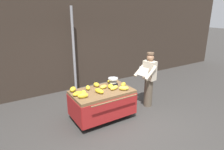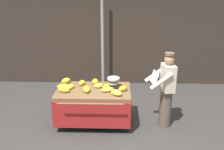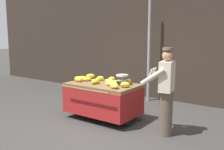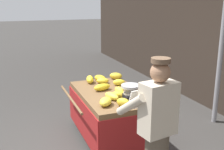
{
  "view_description": "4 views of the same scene",
  "coord_description": "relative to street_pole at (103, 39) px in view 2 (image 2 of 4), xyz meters",
  "views": [
    {
      "loc": [
        -2.73,
        -3.84,
        2.92
      ],
      "look_at": [
        -0.05,
        0.47,
        1.23
      ],
      "focal_mm": 31.75,
      "sensor_mm": 36.0,
      "label": 1
    },
    {
      "loc": [
        0.21,
        -4.48,
        3.01
      ],
      "look_at": [
        0.06,
        0.57,
        1.16
      ],
      "focal_mm": 39.18,
      "sensor_mm": 36.0,
      "label": 2
    },
    {
      "loc": [
        3.19,
        -4.08,
        1.95
      ],
      "look_at": [
        -0.08,
        0.48,
        1.07
      ],
      "focal_mm": 40.83,
      "sensor_mm": 36.0,
      "label": 3
    },
    {
      "loc": [
        3.61,
        -1.05,
        2.27
      ],
      "look_at": [
        -0.24,
        0.46,
        1.15
      ],
      "focal_mm": 44.47,
      "sensor_mm": 36.0,
      "label": 4
    }
  ],
  "objects": [
    {
      "name": "banana_bunch_11",
      "position": [
        -0.7,
        -2.27,
        -0.62
      ],
      "size": [
        0.29,
        0.19,
        0.13
      ],
      "primitive_type": "ellipsoid",
      "rotation": [
        0.0,
        0.0,
        1.33
      ],
      "color": "yellow",
      "rests_on": "banana_cart"
    },
    {
      "name": "banana_cart",
      "position": [
        -0.07,
        -2.11,
        -0.91
      ],
      "size": [
        1.66,
        1.18,
        0.84
      ],
      "color": "brown",
      "rests_on": "ground"
    },
    {
      "name": "weighing_scale",
      "position": [
        0.37,
        -1.97,
        -0.56
      ],
      "size": [
        0.28,
        0.28,
        0.24
      ],
      "color": "black",
      "rests_on": "banana_cart"
    },
    {
      "name": "banana_bunch_0",
      "position": [
        0.03,
        -2.01,
        -0.63
      ],
      "size": [
        0.22,
        0.14,
        0.11
      ],
      "primitive_type": "ellipsoid",
      "rotation": [
        0.0,
        0.0,
        1.7
      ],
      "color": "yellow",
      "rests_on": "banana_cart"
    },
    {
      "name": "banana_bunch_2",
      "position": [
        0.58,
        -2.18,
        -0.62
      ],
      "size": [
        0.24,
        0.21,
        0.13
      ],
      "primitive_type": "ellipsoid",
      "rotation": [
        0.0,
        0.0,
        2.16
      ],
      "color": "gold",
      "rests_on": "banana_cart"
    },
    {
      "name": "banana_bunch_3",
      "position": [
        -0.6,
        -2.07,
        -0.64
      ],
      "size": [
        0.21,
        0.25,
        0.1
      ],
      "primitive_type": "ellipsoid",
      "rotation": [
        0.0,
        0.0,
        2.79
      ],
      "color": "yellow",
      "rests_on": "banana_cart"
    },
    {
      "name": "banana_bunch_4",
      "position": [
        0.25,
        -2.22,
        -0.63
      ],
      "size": [
        0.3,
        0.2,
        0.11
      ],
      "primitive_type": "ellipsoid",
      "rotation": [
        0.0,
        0.0,
        1.88
      ],
      "color": "yellow",
      "rests_on": "banana_cart"
    },
    {
      "name": "street_pole",
      "position": [
        0.0,
        0.0,
        0.0
      ],
      "size": [
        0.09,
        0.09,
        3.04
      ],
      "primitive_type": "cylinder",
      "color": "gray",
      "rests_on": "ground"
    },
    {
      "name": "banana_bunch_8",
      "position": [
        -0.76,
        -1.75,
        -0.62
      ],
      "size": [
        0.27,
        0.28,
        0.12
      ],
      "primitive_type": "ellipsoid",
      "rotation": [
        0.0,
        0.0,
        2.51
      ],
      "color": "gold",
      "rests_on": "banana_cart"
    },
    {
      "name": "ground_plane",
      "position": [
        0.28,
        -2.6,
        -1.52
      ],
      "size": [
        60.0,
        60.0,
        0.0
      ],
      "primitive_type": "plane",
      "color": "#383533"
    },
    {
      "name": "banana_bunch_6",
      "position": [
        -0.06,
        -1.77,
        -0.62
      ],
      "size": [
        0.16,
        0.22,
        0.12
      ],
      "primitive_type": "ellipsoid",
      "rotation": [
        0.0,
        0.0,
        0.05
      ],
      "color": "gold",
      "rests_on": "banana_cart"
    },
    {
      "name": "banana_bunch_1",
      "position": [
        -0.36,
        -1.85,
        -0.63
      ],
      "size": [
        0.18,
        0.23,
        0.11
      ],
      "primitive_type": "ellipsoid",
      "rotation": [
        0.0,
        0.0,
        2.78
      ],
      "color": "yellow",
      "rests_on": "banana_cart"
    },
    {
      "name": "banana_bunch_12",
      "position": [
        -0.75,
        -2.06,
        -0.63
      ],
      "size": [
        0.31,
        0.23,
        0.11
      ],
      "primitive_type": "ellipsoid",
      "rotation": [
        0.0,
        0.0,
        1.82
      ],
      "color": "gold",
      "rests_on": "banana_cart"
    },
    {
      "name": "banana_bunch_10",
      "position": [
        0.4,
        -1.78,
        -0.63
      ],
      "size": [
        0.17,
        0.27,
        0.11
      ],
      "primitive_type": "ellipsoid",
      "rotation": [
        0.0,
        0.0,
        0.16
      ],
      "color": "gold",
      "rests_on": "banana_cart"
    },
    {
      "name": "banana_bunch_7",
      "position": [
        0.22,
        -2.08,
        -0.63
      ],
      "size": [
        0.25,
        0.29,
        0.11
      ],
      "primitive_type": "ellipsoid",
      "rotation": [
        0.0,
        0.0,
        2.7
      ],
      "color": "gold",
      "rests_on": "banana_cart"
    },
    {
      "name": "banana_bunch_5",
      "position": [
        -0.21,
        -2.21,
        -0.63
      ],
      "size": [
        0.21,
        0.32,
        0.11
      ],
      "primitive_type": "ellipsoid",
      "rotation": [
        0.0,
        0.0,
        0.23
      ],
      "color": "gold",
      "rests_on": "banana_cart"
    },
    {
      "name": "back_wall",
      "position": [
        0.28,
        0.5,
        0.66
      ],
      "size": [
        16.0,
        0.24,
        4.36
      ],
      "primitive_type": "cube",
      "color": "#332821",
      "rests_on": "ground"
    },
    {
      "name": "banana_bunch_9",
      "position": [
        0.45,
        -2.39,
        -0.62
      ],
      "size": [
        0.3,
        0.28,
        0.12
      ],
      "primitive_type": "ellipsoid",
      "rotation": [
        0.0,
        0.0,
        0.92
      ],
      "color": "yellow",
      "rests_on": "banana_cart"
    },
    {
      "name": "vendor_person",
      "position": [
        1.52,
        -2.2,
        -0.64
      ],
      "size": [
        0.63,
        0.58,
        1.71
      ],
      "color": "brown",
      "rests_on": "ground"
    }
  ]
}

